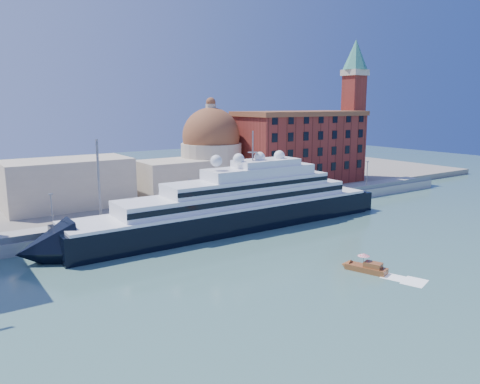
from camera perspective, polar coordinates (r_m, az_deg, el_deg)
ground at (r=83.72m, az=4.25°, el=-8.51°), size 400.00×400.00×0.00m
quay at (r=110.82m, az=-6.80°, el=-3.09°), size 180.00×10.00×2.50m
land at (r=147.68m, az=-14.24°, el=0.02°), size 260.00×72.00×2.00m
quay_fence at (r=106.53m, az=-5.69°, el=-2.61°), size 180.00×0.10×1.20m
superyacht at (r=102.63m, az=-2.12°, el=-2.34°), size 84.66×11.74×25.30m
water_taxi at (r=81.48m, az=15.26°, el=-8.85°), size 4.34×7.13×3.21m
warehouse at (r=153.02m, az=7.38°, el=5.46°), size 43.00×19.00×23.25m
campanile at (r=169.37m, az=13.68°, el=10.82°), size 8.40×8.40×47.00m
church at (r=132.80m, az=-9.23°, el=3.37°), size 66.00×18.00×25.50m
lamp_posts at (r=102.36m, az=-12.74°, el=0.49°), size 120.80×2.40×18.00m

